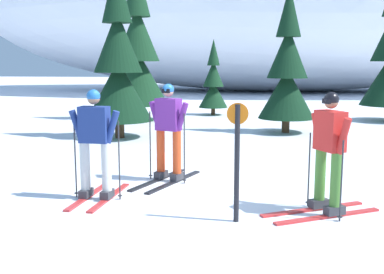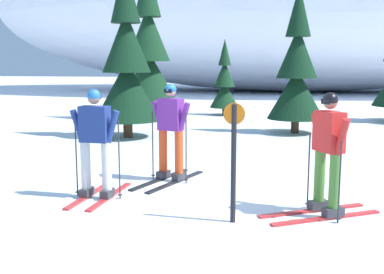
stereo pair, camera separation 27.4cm
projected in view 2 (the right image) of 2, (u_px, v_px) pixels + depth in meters
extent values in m
plane|color=white|center=(183.00, 195.00, 7.58)|extent=(120.00, 120.00, 0.00)
cube|color=black|center=(176.00, 182.00, 8.36)|extent=(0.72, 1.69, 0.03)
cube|color=black|center=(160.00, 179.00, 8.53)|extent=(0.72, 1.69, 0.03)
cube|color=#38383D|center=(179.00, 176.00, 8.44)|extent=(0.23, 0.31, 0.12)
cube|color=#38383D|center=(163.00, 174.00, 8.60)|extent=(0.23, 0.31, 0.12)
cylinder|color=#DB471E|center=(179.00, 152.00, 8.37)|extent=(0.15, 0.15, 0.76)
cylinder|color=#DB471E|center=(163.00, 150.00, 8.53)|extent=(0.15, 0.15, 0.76)
cube|color=#6B2889|center=(171.00, 114.00, 8.35)|extent=(0.48, 0.37, 0.56)
cylinder|color=#6B2889|center=(183.00, 119.00, 8.23)|extent=(0.29, 0.19, 0.58)
cylinder|color=#6B2889|center=(158.00, 117.00, 8.49)|extent=(0.29, 0.19, 0.58)
sphere|color=tan|center=(170.00, 91.00, 8.28)|extent=(0.19, 0.19, 0.19)
sphere|color=#2366B2|center=(170.00, 90.00, 8.28)|extent=(0.21, 0.21, 0.21)
cube|color=black|center=(168.00, 91.00, 8.21)|extent=(0.15, 0.09, 0.07)
cylinder|color=#2D2D33|center=(186.00, 149.00, 8.21)|extent=(0.02, 0.02, 1.23)
cylinder|color=#2D2D33|center=(186.00, 180.00, 8.30)|extent=(0.07, 0.07, 0.01)
cylinder|color=#2D2D33|center=(153.00, 145.00, 8.56)|extent=(0.02, 0.02, 1.23)
cylinder|color=#2D2D33|center=(153.00, 175.00, 8.65)|extent=(0.07, 0.07, 0.01)
cube|color=red|center=(90.00, 195.00, 7.53)|extent=(0.21, 1.59, 0.03)
cube|color=red|center=(110.00, 196.00, 7.45)|extent=(0.21, 1.59, 0.03)
cube|color=#38383D|center=(87.00, 192.00, 7.42)|extent=(0.16, 0.29, 0.12)
cube|color=#38383D|center=(107.00, 193.00, 7.34)|extent=(0.16, 0.29, 0.12)
cylinder|color=silver|center=(86.00, 165.00, 7.35)|extent=(0.15, 0.15, 0.74)
cylinder|color=silver|center=(107.00, 166.00, 7.28)|extent=(0.15, 0.15, 0.74)
cube|color=navy|center=(95.00, 124.00, 7.21)|extent=(0.45, 0.27, 0.55)
cylinder|color=navy|center=(79.00, 128.00, 7.29)|extent=(0.28, 0.12, 0.58)
cylinder|color=navy|center=(111.00, 129.00, 7.16)|extent=(0.28, 0.12, 0.58)
sphere|color=#A37556|center=(94.00, 98.00, 7.15)|extent=(0.19, 0.19, 0.19)
sphere|color=#2366B2|center=(94.00, 96.00, 7.15)|extent=(0.21, 0.21, 0.21)
cube|color=black|center=(96.00, 97.00, 7.23)|extent=(0.15, 0.05, 0.07)
cylinder|color=#2D2D33|center=(76.00, 158.00, 7.44)|extent=(0.02, 0.02, 1.23)
cylinder|color=#2D2D33|center=(78.00, 192.00, 7.53)|extent=(0.07, 0.07, 0.01)
cylinder|color=#2D2D33|center=(119.00, 160.00, 7.28)|extent=(0.02, 0.02, 1.23)
cylinder|color=#2D2D33|center=(120.00, 195.00, 7.36)|extent=(0.07, 0.07, 0.01)
cube|color=red|center=(327.00, 218.00, 6.41)|extent=(1.53, 0.91, 0.03)
cube|color=red|center=(312.00, 211.00, 6.73)|extent=(1.53, 0.91, 0.03)
cube|color=#38383D|center=(333.00, 212.00, 6.43)|extent=(0.31, 0.26, 0.12)
cube|color=#38383D|center=(318.00, 205.00, 6.75)|extent=(0.31, 0.26, 0.12)
cylinder|color=#4C8433|center=(335.00, 181.00, 6.36)|extent=(0.15, 0.15, 0.74)
cylinder|color=#4C8433|center=(320.00, 175.00, 6.68)|extent=(0.15, 0.15, 0.74)
cube|color=red|center=(329.00, 132.00, 6.42)|extent=(0.42, 0.50, 0.55)
cylinder|color=red|center=(341.00, 139.00, 6.18)|extent=(0.22, 0.29, 0.58)
cylinder|color=red|center=(317.00, 134.00, 6.68)|extent=(0.22, 0.29, 0.58)
sphere|color=#A37556|center=(330.00, 102.00, 6.36)|extent=(0.19, 0.19, 0.19)
sphere|color=black|center=(330.00, 100.00, 6.35)|extent=(0.21, 0.21, 0.21)
cube|color=black|center=(325.00, 102.00, 6.33)|extent=(0.10, 0.15, 0.07)
cylinder|color=#2D2D33|center=(340.00, 183.00, 6.16)|extent=(0.02, 0.02, 1.10)
cylinder|color=#2D2D33|center=(338.00, 219.00, 6.24)|extent=(0.07, 0.07, 0.01)
cylinder|color=#2D2D33|center=(309.00, 171.00, 6.83)|extent=(0.02, 0.02, 1.10)
cylinder|color=#2D2D33|center=(307.00, 204.00, 6.91)|extent=(0.07, 0.07, 0.01)
cylinder|color=#47301E|center=(149.00, 110.00, 17.39)|extent=(0.31, 0.31, 0.77)
cone|color=#14381E|center=(149.00, 78.00, 17.21)|extent=(2.19, 2.19, 1.96)
cone|color=#14381E|center=(148.00, 34.00, 16.97)|extent=(1.57, 1.57, 1.96)
cylinder|color=#47301E|center=(128.00, 126.00, 13.36)|extent=(0.26, 0.26, 0.65)
cone|color=black|center=(127.00, 91.00, 13.20)|extent=(1.87, 1.87, 1.67)
cone|color=black|center=(126.00, 42.00, 12.99)|extent=(1.34, 1.34, 1.67)
cylinder|color=#47301E|center=(224.00, 110.00, 19.06)|extent=(0.16, 0.16, 0.41)
cone|color=#14381E|center=(224.00, 94.00, 18.97)|extent=(1.17, 1.17, 1.05)
cone|color=#14381E|center=(225.00, 73.00, 18.83)|extent=(0.84, 0.84, 1.05)
cone|color=#14381E|center=(225.00, 52.00, 18.70)|extent=(0.51, 0.51, 1.05)
cylinder|color=#47301E|center=(295.00, 123.00, 14.16)|extent=(0.23, 0.23, 0.59)
cone|color=black|center=(296.00, 93.00, 14.02)|extent=(1.68, 1.68, 1.50)
cone|color=black|center=(297.00, 52.00, 13.84)|extent=(1.21, 1.21, 1.50)
cone|color=black|center=(299.00, 10.00, 13.65)|extent=(0.74, 0.74, 1.50)
ellipsoid|color=white|center=(293.00, 0.00, 33.74)|extent=(45.00, 18.91, 12.98)
cylinder|color=black|center=(234.00, 164.00, 6.17)|extent=(0.07, 0.07, 1.57)
cylinder|color=orange|center=(234.00, 114.00, 6.07)|extent=(0.28, 0.02, 0.28)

